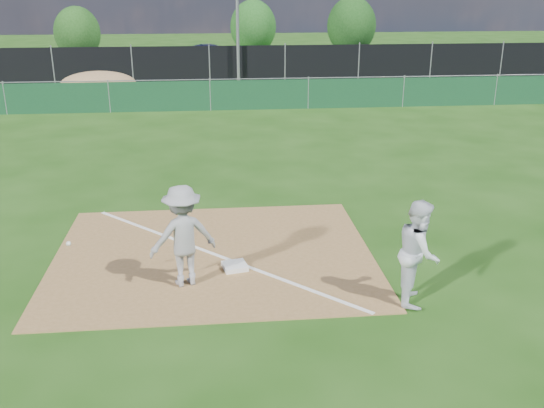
% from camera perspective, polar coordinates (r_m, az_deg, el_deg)
% --- Properties ---
extents(ground, '(90.00, 90.00, 0.00)m').
position_cam_1_polar(ground, '(20.17, -5.73, 5.98)').
color(ground, '#1B440E').
rests_on(ground, ground).
extents(infield_dirt, '(6.00, 5.00, 0.02)m').
position_cam_1_polar(infield_dirt, '(11.64, -5.50, -4.77)').
color(infield_dirt, olive).
rests_on(infield_dirt, ground).
extents(foul_line, '(5.01, 5.01, 0.01)m').
position_cam_1_polar(foul_line, '(11.63, -5.50, -4.70)').
color(foul_line, white).
rests_on(foul_line, infield_dirt).
extents(green_fence, '(44.00, 0.05, 1.20)m').
position_cam_1_polar(green_fence, '(24.94, -5.84, 10.11)').
color(green_fence, '#0F391E').
rests_on(green_fence, ground).
extents(dirt_mound, '(3.38, 2.60, 1.17)m').
position_cam_1_polar(dirt_mound, '(28.84, -16.02, 10.77)').
color(dirt_mound, '#977349').
rests_on(dirt_mound, ground).
extents(black_fence, '(46.00, 0.04, 1.80)m').
position_cam_1_polar(black_fence, '(32.81, -5.90, 13.02)').
color(black_fence, black).
rests_on(black_fence, ground).
extents(parking_lot, '(46.00, 9.00, 0.01)m').
position_cam_1_polar(parking_lot, '(37.88, -5.87, 12.60)').
color(parking_lot, black).
rests_on(parking_lot, ground).
extents(light_pole, '(0.16, 0.16, 8.00)m').
position_cam_1_polar(light_pole, '(32.31, -3.30, 18.50)').
color(light_pole, slate).
rests_on(light_pole, ground).
extents(first_base, '(0.50, 0.50, 0.09)m').
position_cam_1_polar(first_base, '(11.03, -3.52, -5.86)').
color(first_base, white).
rests_on(first_base, infield_dirt).
extents(play_at_first, '(2.50, 0.97, 1.76)m').
position_cam_1_polar(play_at_first, '(10.26, -8.38, -2.99)').
color(play_at_first, '#A2A2A4').
rests_on(play_at_first, infield_dirt).
extents(runner, '(0.87, 0.99, 1.73)m').
position_cam_1_polar(runner, '(9.93, 13.63, -4.41)').
color(runner, silver).
rests_on(runner, ground).
extents(car_left, '(4.65, 2.98, 1.47)m').
position_cam_1_polar(car_left, '(36.72, -14.01, 13.06)').
color(car_left, '#B1B3B9').
rests_on(car_left, parking_lot).
extents(car_mid, '(4.82, 2.55, 1.51)m').
position_cam_1_polar(car_mid, '(36.36, -5.31, 13.51)').
color(car_mid, black).
rests_on(car_mid, parking_lot).
extents(car_right, '(4.58, 3.34, 1.23)m').
position_cam_1_polar(car_right, '(38.36, 0.85, 13.73)').
color(car_right, black).
rests_on(car_right, parking_lot).
extents(tree_left, '(2.95, 2.95, 3.50)m').
position_cam_1_polar(tree_left, '(42.87, -17.86, 15.06)').
color(tree_left, '#382316').
rests_on(tree_left, ground).
extents(tree_mid, '(3.22, 3.22, 3.82)m').
position_cam_1_polar(tree_mid, '(44.37, -1.78, 16.32)').
color(tree_mid, '#382316').
rests_on(tree_mid, ground).
extents(tree_right, '(3.39, 3.39, 4.02)m').
position_cam_1_polar(tree_right, '(44.31, 7.49, 16.30)').
color(tree_right, '#382316').
rests_on(tree_right, ground).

